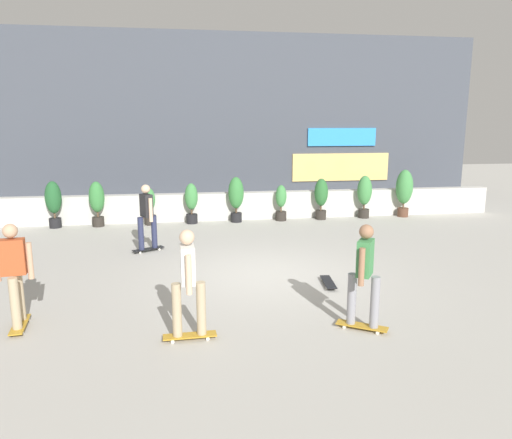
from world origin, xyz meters
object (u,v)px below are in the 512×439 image
object	(u,v)px
potted_plant_4	(236,196)
potted_plant_7	(364,194)
potted_plant_1	(97,201)
potted_plant_2	(150,206)
potted_plant_0	(53,201)
potted_plant_8	(404,189)
potted_plant_6	(321,196)
skater_by_wall_right	(14,272)
potted_plant_3	(191,201)
skater_far_left	(147,215)
skater_by_wall_left	(364,272)
skater_far_right	(188,280)
skateboard_near_camera	(328,282)
potted_plant_5	(281,202)

from	to	relation	value
potted_plant_4	potted_plant_7	xyz separation A→B (m)	(4.35, 0.00, -0.02)
potted_plant_1	potted_plant_2	size ratio (longest dim) A/B	1.20
potted_plant_1	potted_plant_2	distance (m)	1.60
potted_plant_0	potted_plant_7	distance (m)	9.96
potted_plant_2	potted_plant_8	bearing A→B (deg)	0.00
potted_plant_6	potted_plant_7	distance (m)	1.51
skater_by_wall_right	potted_plant_0	bearing A→B (deg)	99.53
potted_plant_3	skater_far_left	world-z (taller)	skater_far_left
potted_plant_7	skater_far_left	bearing A→B (deg)	-154.94
potted_plant_4	skater_by_wall_left	world-z (taller)	skater_by_wall_left
potted_plant_6	skater_far_right	bearing A→B (deg)	-118.16
potted_plant_1	potted_plant_3	bearing A→B (deg)	0.00
potted_plant_0	potted_plant_6	world-z (taller)	potted_plant_0
skater_by_wall_left	skater_far_left	bearing A→B (deg)	124.57
skater_by_wall_left	skater_by_wall_right	bearing A→B (deg)	170.60
potted_plant_4	skater_by_wall_left	bearing A→B (deg)	-83.21
skater_by_wall_left	potted_plant_4	bearing A→B (deg)	96.79
potted_plant_7	skateboard_near_camera	world-z (taller)	potted_plant_7
potted_plant_1	potted_plant_5	world-z (taller)	potted_plant_1
potted_plant_1	potted_plant_6	world-z (taller)	potted_plant_1
potted_plant_0	skater_by_wall_left	bearing A→B (deg)	-52.10
potted_plant_4	skateboard_near_camera	distance (m)	6.55
potted_plant_8	skater_far_left	bearing A→B (deg)	-158.77
skater_far_right	skateboard_near_camera	world-z (taller)	skater_far_right
potted_plant_7	potted_plant_0	bearing A→B (deg)	180.00
potted_plant_7	potted_plant_4	bearing A→B (deg)	180.00
potted_plant_2	potted_plant_1	bearing A→B (deg)	180.00
potted_plant_6	skater_far_left	bearing A→B (deg)	-149.16
potted_plant_4	potted_plant_8	size ratio (longest dim) A/B	0.91
potted_plant_2	potted_plant_5	xyz separation A→B (m)	(4.23, 0.00, 0.00)
potted_plant_3	skater_by_wall_left	bearing A→B (deg)	-73.95
potted_plant_1	skateboard_near_camera	bearing A→B (deg)	-49.59
skater_far_right	skater_far_left	bearing A→B (deg)	100.18
potted_plant_8	skater_by_wall_right	size ratio (longest dim) A/B	0.95
potted_plant_0	skater_by_wall_right	world-z (taller)	skater_by_wall_right
potted_plant_4	potted_plant_3	bearing A→B (deg)	180.00
potted_plant_0	potted_plant_6	xyz separation A→B (m)	(8.45, -0.00, -0.06)
skater_far_left	potted_plant_6	bearing A→B (deg)	30.84
potted_plant_0	skater_far_right	world-z (taller)	skater_far_right
potted_plant_5	potted_plant_8	distance (m)	4.30
potted_plant_1	skateboard_near_camera	world-z (taller)	potted_plant_1
potted_plant_7	skater_by_wall_right	world-z (taller)	skater_by_wall_right
potted_plant_5	skater_far_left	xyz separation A→B (m)	(-4.09, -3.25, 0.33)
potted_plant_5	potted_plant_0	bearing A→B (deg)	-180.00
skater_by_wall_right	potted_plant_6	bearing A→B (deg)	46.74
potted_plant_8	skater_far_right	distance (m)	11.25
potted_plant_7	skateboard_near_camera	xyz separation A→B (m)	(-3.23, -6.40, -0.76)
potted_plant_5	skater_by_wall_right	world-z (taller)	skater_by_wall_right
potted_plant_3	potted_plant_6	world-z (taller)	potted_plant_6
potted_plant_5	potted_plant_7	world-z (taller)	potted_plant_7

